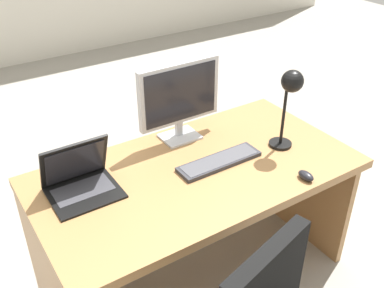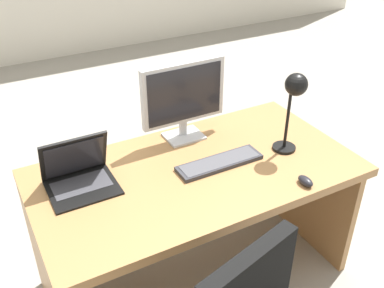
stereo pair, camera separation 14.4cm
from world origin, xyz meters
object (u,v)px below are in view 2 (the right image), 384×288
Objects in this scene: desk at (192,197)px; mouse at (305,181)px; laptop at (78,170)px; desk_lamp at (294,95)px; keyboard at (220,163)px; monitor at (183,96)px.

desk is 18.11× the size of mouse.
desk is 0.61m from laptop.
mouse is 0.41m from desk_lamp.
mouse is (0.38, -0.39, 0.22)m from desk.
desk_lamp reaches higher than keyboard.
laptop is 1.07m from desk_lamp.
mouse reaches higher than keyboard.
keyboard is (0.12, -0.06, 0.21)m from desk.
desk_lamp is (0.11, 0.27, 0.30)m from mouse.
mouse is at bearing -29.08° from laptop.
laptop reaches higher than mouse.
desk_lamp reaches higher than desk.
desk is 3.42× the size of monitor.
desk is 0.72m from desk_lamp.
laptop is at bearing 167.79° from desk.
laptop is at bearing 150.92° from mouse.
monitor reaches higher than keyboard.
keyboard is at bearing -84.17° from monitor.
laptop is 1.04m from mouse.
laptop is at bearing -167.29° from monitor.
keyboard is at bearing 128.45° from mouse.
monitor is 5.29× the size of mouse.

